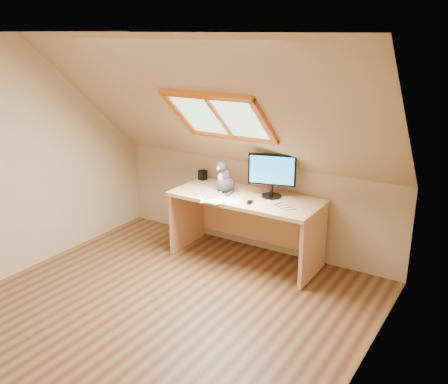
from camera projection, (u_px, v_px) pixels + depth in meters
The scene contains 10 objects.
ground at pixel (158, 314), 4.46m from camera, with size 3.50×3.50×0.00m, color brown.
room_shell at pixel (143, 161), 3.94m from camera, with size 3.52×3.52×2.41m.
desk at pixel (249, 214), 5.41m from camera, with size 1.62×0.71×0.74m.
monitor at pixel (272, 173), 5.17m from camera, with size 0.49×0.21×0.46m.
cat at pixel (225, 180), 5.39m from camera, with size 0.26×0.29×0.37m.
desk_speaker at pixel (203, 175), 5.83m from camera, with size 0.08×0.08×0.12m, color black.
graphics_tablet at pixel (208, 194), 5.31m from camera, with size 0.31×0.22×0.01m, color #B2B2B7.
mouse at pixel (250, 202), 5.05m from camera, with size 0.06×0.10×0.03m, color black.
papers at pixel (221, 200), 5.15m from camera, with size 0.35×0.30×0.01m.
cables at pixel (275, 205), 4.99m from camera, with size 0.51×0.26×0.01m.
Camera 1 is at (2.56, -3.00, 2.42)m, focal length 40.00 mm.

